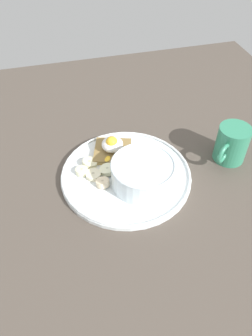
# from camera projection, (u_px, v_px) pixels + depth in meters

# --- Properties ---
(ground_plane) EXTENTS (1.20, 1.20, 0.02)m
(ground_plane) POSITION_uv_depth(u_px,v_px,m) (126.00, 180.00, 0.77)
(ground_plane) COLOR #4C433B
(ground_plane) RESTS_ON ground
(plate) EXTENTS (0.30, 0.30, 0.02)m
(plate) POSITION_uv_depth(u_px,v_px,m) (126.00, 175.00, 0.76)
(plate) COLOR white
(plate) RESTS_ON ground_plane
(oatmeal_bowl) EXTENTS (0.14, 0.14, 0.06)m
(oatmeal_bowl) POSITION_uv_depth(u_px,v_px,m) (143.00, 173.00, 0.72)
(oatmeal_bowl) COLOR white
(oatmeal_bowl) RESTS_ON plate
(toast_slice) EXTENTS (0.11, 0.11, 0.01)m
(toast_slice) POSITION_uv_depth(u_px,v_px,m) (113.00, 151.00, 0.80)
(toast_slice) COLOR olive
(toast_slice) RESTS_ON plate
(poached_egg) EXTENTS (0.06, 0.07, 0.04)m
(poached_egg) POSITION_uv_depth(u_px,v_px,m) (112.00, 144.00, 0.79)
(poached_egg) COLOR white
(poached_egg) RESTS_ON toast_slice
(banana_slice_front) EXTENTS (0.04, 0.04, 0.01)m
(banana_slice_front) POSITION_uv_depth(u_px,v_px,m) (93.00, 175.00, 0.75)
(banana_slice_front) COLOR #EFE5BF
(banana_slice_front) RESTS_ON plate
(banana_slice_left) EXTENTS (0.04, 0.04, 0.02)m
(banana_slice_left) POSITION_uv_depth(u_px,v_px,m) (90.00, 163.00, 0.77)
(banana_slice_left) COLOR beige
(banana_slice_left) RESTS_ON plate
(banana_slice_back) EXTENTS (0.03, 0.03, 0.01)m
(banana_slice_back) POSITION_uv_depth(u_px,v_px,m) (82.00, 171.00, 0.76)
(banana_slice_back) COLOR #F4F0BF
(banana_slice_back) RESTS_ON plate
(banana_slice_right) EXTENTS (0.03, 0.04, 0.02)m
(banana_slice_right) POSITION_uv_depth(u_px,v_px,m) (103.00, 183.00, 0.73)
(banana_slice_right) COLOR beige
(banana_slice_right) RESTS_ON plate
(banana_slice_inner) EXTENTS (0.05, 0.05, 0.02)m
(banana_slice_inner) POSITION_uv_depth(u_px,v_px,m) (107.00, 170.00, 0.76)
(banana_slice_inner) COLOR #EEEFC5
(banana_slice_inner) RESTS_ON plate
(coffee_mug) EXTENTS (0.10, 0.09, 0.09)m
(coffee_mug) POSITION_uv_depth(u_px,v_px,m) (232.00, 144.00, 0.78)
(coffee_mug) COLOR #328663
(coffee_mug) RESTS_ON ground_plane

